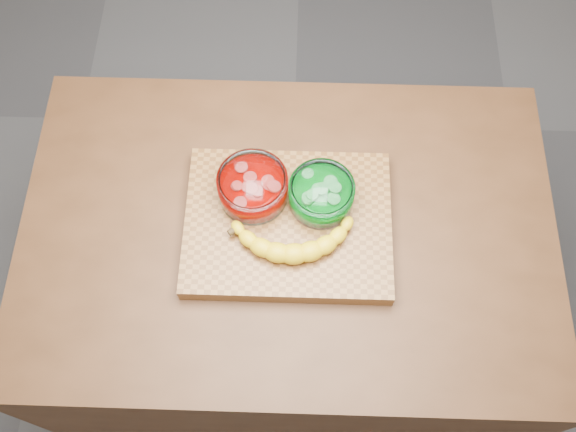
{
  "coord_description": "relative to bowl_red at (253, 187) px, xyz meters",
  "views": [
    {
      "loc": [
        0.02,
        -0.59,
        2.2
      ],
      "look_at": [
        0.0,
        0.0,
        0.96
      ],
      "focal_mm": 40.0,
      "sensor_mm": 36.0,
      "label": 1
    }
  ],
  "objects": [
    {
      "name": "bowl_green",
      "position": [
        0.15,
        -0.01,
        -0.0
      ],
      "size": [
        0.14,
        0.14,
        0.07
      ],
      "color": "white",
      "rests_on": "cutting_board"
    },
    {
      "name": "cutting_board",
      "position": [
        0.08,
        -0.06,
        -0.05
      ],
      "size": [
        0.45,
        0.35,
        0.04
      ],
      "primitive_type": "cube",
      "color": "brown",
      "rests_on": "counter"
    },
    {
      "name": "counter",
      "position": [
        0.08,
        -0.06,
        -0.52
      ],
      "size": [
        1.2,
        0.8,
        0.9
      ],
      "primitive_type": "cube",
      "color": "#462815",
      "rests_on": "ground"
    },
    {
      "name": "ground",
      "position": [
        0.08,
        -0.06,
        -0.97
      ],
      "size": [
        3.5,
        3.5,
        0.0
      ],
      "primitive_type": "plane",
      "color": "#4E4F53",
      "rests_on": "ground"
    },
    {
      "name": "bowl_red",
      "position": [
        0.0,
        0.0,
        0.0
      ],
      "size": [
        0.15,
        0.15,
        0.07
      ],
      "color": "white",
      "rests_on": "cutting_board"
    },
    {
      "name": "banana",
      "position": [
        0.09,
        -0.11,
        -0.02
      ],
      "size": [
        0.3,
        0.14,
        0.04
      ],
      "primitive_type": null,
      "color": "gold",
      "rests_on": "cutting_board"
    }
  ]
}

